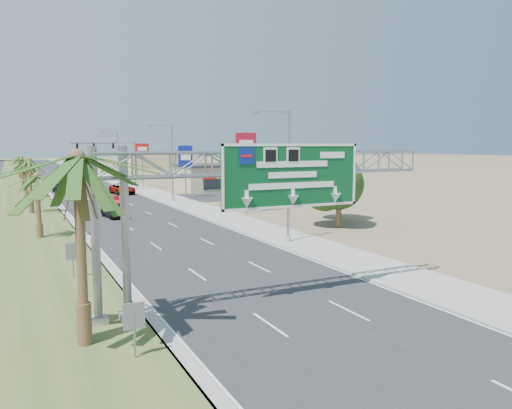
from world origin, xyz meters
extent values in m
plane|color=#8C7A59|center=(0.00, 0.00, 0.00)|extent=(600.00, 600.00, 0.00)
cube|color=#28282B|center=(0.00, 110.00, 0.01)|extent=(12.00, 300.00, 0.02)
cube|color=#9E9B93|center=(8.50, 110.00, 0.05)|extent=(4.00, 300.00, 0.10)
cube|color=#3B5123|center=(-10.00, 110.00, 0.06)|extent=(7.00, 300.00, 0.12)
cylinder|color=gray|center=(-7.20, 10.00, 3.70)|extent=(0.36, 0.36, 7.40)
cylinder|color=gray|center=(-8.40, 10.00, 3.70)|extent=(0.36, 0.36, 7.40)
cube|color=#9E9B93|center=(-7.20, 10.00, 0.20)|extent=(0.70, 0.70, 0.40)
cube|color=#9E9B93|center=(-8.40, 10.00, 0.20)|extent=(0.70, 0.70, 0.40)
cube|color=#07491F|center=(0.50, 9.52, 6.00)|extent=(7.20, 0.12, 3.00)
cube|color=navy|center=(-1.90, 9.44, 6.95)|extent=(0.75, 0.03, 0.75)
cone|color=white|center=(0.50, 9.44, 4.85)|extent=(0.56, 0.56, 0.45)
cylinder|color=brown|center=(-9.20, 8.00, 3.50)|extent=(0.36, 0.36, 7.00)
cylinder|color=brown|center=(-9.20, 8.00, 0.84)|extent=(0.54, 0.54, 1.68)
cylinder|color=brown|center=(-9.50, 32.00, 2.50)|extent=(0.36, 0.36, 5.00)
cylinder|color=brown|center=(-9.50, 32.00, 0.60)|extent=(0.54, 0.54, 1.20)
cylinder|color=brown|center=(-9.50, 48.00, 2.90)|extent=(0.36, 0.36, 5.80)
cylinder|color=brown|center=(-9.50, 48.00, 0.70)|extent=(0.54, 0.54, 1.39)
cylinder|color=brown|center=(-9.50, 66.00, 2.25)|extent=(0.36, 0.36, 4.50)
cylinder|color=brown|center=(-9.50, 66.00, 0.54)|extent=(0.54, 0.54, 1.08)
cylinder|color=brown|center=(-9.50, 85.00, 2.60)|extent=(0.36, 0.36, 5.20)
cylinder|color=brown|center=(-9.50, 85.00, 0.62)|extent=(0.54, 0.54, 1.25)
cylinder|color=brown|center=(-9.50, 110.00, 2.40)|extent=(0.36, 0.36, 4.80)
cylinder|color=brown|center=(-9.50, 110.00, 0.58)|extent=(0.54, 0.54, 1.15)
cylinder|color=gray|center=(7.50, 22.00, 5.00)|extent=(0.20, 0.20, 10.00)
cylinder|color=gray|center=(6.10, 22.00, 9.85)|extent=(2.80, 0.12, 0.12)
cube|color=slate|center=(4.70, 22.00, 9.75)|extent=(0.50, 0.22, 0.18)
cylinder|color=#9E9B93|center=(7.50, 22.00, 0.25)|extent=(0.44, 0.44, 0.50)
cylinder|color=gray|center=(7.50, 52.00, 5.00)|extent=(0.20, 0.20, 10.00)
cylinder|color=gray|center=(6.10, 52.00, 9.85)|extent=(2.80, 0.12, 0.12)
cube|color=slate|center=(4.70, 52.00, 9.75)|extent=(0.50, 0.22, 0.18)
cylinder|color=#9E9B93|center=(7.50, 52.00, 0.25)|extent=(0.44, 0.44, 0.50)
cylinder|color=gray|center=(7.50, 88.00, 5.00)|extent=(0.20, 0.20, 10.00)
cylinder|color=gray|center=(6.10, 88.00, 9.85)|extent=(2.80, 0.12, 0.12)
cube|color=slate|center=(4.70, 88.00, 9.75)|extent=(0.50, 0.22, 0.18)
cylinder|color=#9E9B93|center=(7.50, 88.00, 0.25)|extent=(0.44, 0.44, 0.50)
cylinder|color=gray|center=(7.20, 72.00, 4.00)|extent=(0.28, 0.28, 8.00)
cylinder|color=gray|center=(2.20, 72.00, 7.70)|extent=(10.00, 0.18, 0.18)
cube|color=black|center=(3.70, 71.80, 7.30)|extent=(0.32, 0.18, 0.95)
cube|color=black|center=(0.70, 71.80, 7.30)|extent=(0.32, 0.18, 0.95)
cube|color=black|center=(-1.80, 71.80, 7.30)|extent=(0.32, 0.18, 0.95)
sphere|color=red|center=(3.70, 71.68, 7.60)|extent=(0.22, 0.22, 0.22)
imported|color=black|center=(7.20, 72.00, 7.00)|extent=(0.16, 0.16, 0.60)
cylinder|color=#9E9B93|center=(7.20, 72.00, 0.30)|extent=(0.56, 0.56, 0.60)
cube|color=#C6B585|center=(22.00, 66.00, 2.00)|extent=(18.00, 10.00, 4.00)
cylinder|color=brown|center=(15.00, 26.00, 1.95)|extent=(0.44, 0.44, 3.90)
sphere|color=#1C3813|center=(15.00, 26.00, 4.55)|extent=(4.50, 4.50, 4.50)
cylinder|color=brown|center=(18.00, 30.00, 1.65)|extent=(0.44, 0.44, 3.30)
sphere|color=#1C3813|center=(18.00, 30.00, 3.85)|extent=(3.50, 3.50, 3.50)
cylinder|color=gray|center=(-7.80, 6.00, 0.90)|extent=(0.08, 0.08, 1.80)
cube|color=slate|center=(-7.80, 6.00, 1.60)|extent=(0.75, 0.06, 0.95)
cylinder|color=gray|center=(-8.50, 18.00, 0.90)|extent=(0.08, 0.08, 1.80)
cube|color=slate|center=(-8.50, 18.00, 1.60)|extent=(0.75, 0.06, 0.95)
cube|color=#C6B585|center=(30.00, 140.00, 2.50)|extent=(20.00, 12.00, 5.00)
imported|color=black|center=(-2.00, 41.22, 0.77)|extent=(2.37, 4.71, 1.54)
imported|color=maroon|center=(-0.78, 49.47, 0.71)|extent=(1.63, 4.38, 1.43)
imported|color=gray|center=(3.73, 65.68, 0.80)|extent=(3.27, 6.02, 1.60)
imported|color=black|center=(-4.23, 75.30, 0.82)|extent=(2.85, 5.85, 1.64)
cylinder|color=gray|center=(11.51, 38.20, 4.46)|extent=(0.20, 0.20, 8.92)
cube|color=#B80E26|center=(11.51, 38.20, 7.52)|extent=(2.41, 0.38, 2.40)
cube|color=white|center=(11.51, 38.02, 7.52)|extent=(1.68, 0.10, 0.84)
cylinder|color=gray|center=(10.63, 56.17, 3.77)|extent=(0.20, 0.20, 7.54)
cube|color=navy|center=(10.63, 56.17, 5.84)|extent=(2.01, 0.41, 3.00)
cube|color=white|center=(10.63, 55.99, 5.84)|extent=(1.40, 0.11, 1.05)
cylinder|color=gray|center=(9.00, 74.53, 3.93)|extent=(0.20, 0.20, 7.86)
cube|color=red|center=(9.00, 74.53, 6.76)|extent=(2.22, 0.50, 1.80)
cube|color=white|center=(9.00, 74.35, 6.76)|extent=(1.54, 0.18, 0.63)
camera|label=1|loc=(-11.35, -10.66, 7.44)|focal=35.00mm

